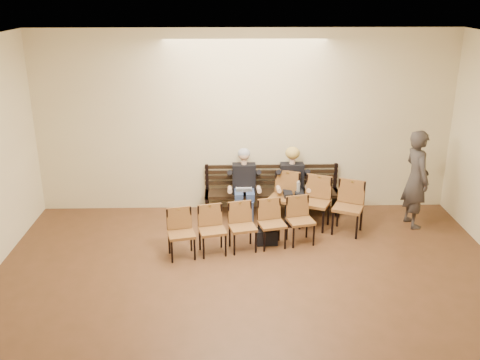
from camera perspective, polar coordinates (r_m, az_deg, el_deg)
The scene contains 10 objects.
room_walls at distance 6.00m, azimuth 1.97°, elevation 3.88°, with size 8.02×10.01×3.51m.
bench at distance 10.44m, azimuth 3.41°, elevation -2.43°, with size 2.60×0.90×0.45m, color black.
seated_man at distance 10.14m, azimuth 0.44°, elevation -0.47°, with size 0.55×0.75×1.31m, color black, non-canonical shape.
seated_woman at distance 10.22m, azimuth 5.59°, elevation -0.52°, with size 0.55×0.76×1.27m, color black, non-canonical shape.
laptop at distance 10.05m, azimuth 0.43°, elevation -1.25°, with size 0.30×0.24×0.22m, color #B3B4B8.
water_bottle at distance 10.03m, azimuth 6.21°, elevation -1.41°, with size 0.07×0.07×0.22m, color silver.
bag at distance 9.28m, azimuth 2.86°, elevation -6.04°, with size 0.35×0.24×0.26m, color black.
passerby at distance 10.15m, azimuth 18.37°, elevation 0.83°, with size 0.76×0.50×2.09m, color #352F2B.
chair_row_front at distance 9.84m, azimuth 8.00°, elevation -2.46°, with size 1.71×0.52×0.95m, color brown.
chair_row_back at distance 8.95m, azimuth 0.28°, elevation -5.10°, with size 2.49×0.44×0.81m, color brown.
Camera 1 is at (-0.36, -4.96, 4.20)m, focal length 40.00 mm.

